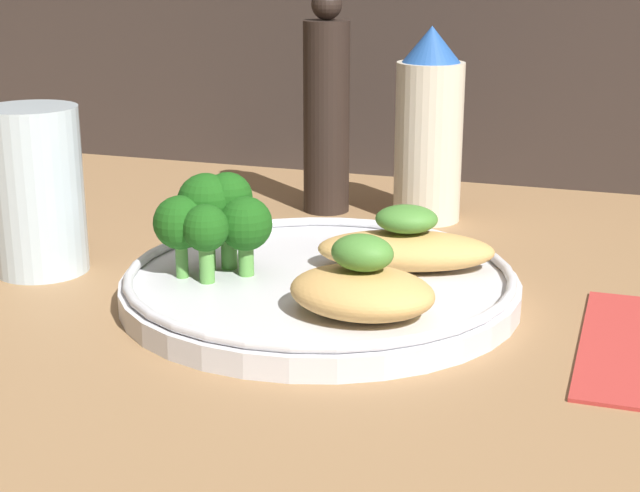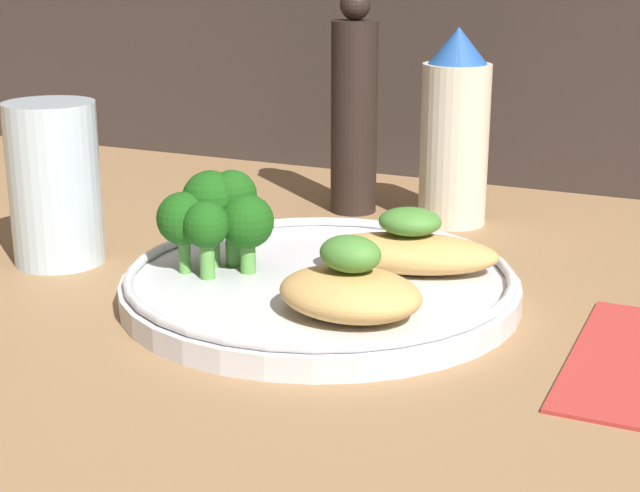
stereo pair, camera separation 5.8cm
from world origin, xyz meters
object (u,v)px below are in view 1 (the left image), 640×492
object	(u,v)px
drinking_glass	(37,190)
plate	(320,284)
broccoli_bunch	(214,215)
pepper_grinder	(326,111)
sauce_bottle	(429,129)

from	to	relation	value
drinking_glass	plate	bearing A→B (deg)	1.54
plate	broccoli_bunch	size ratio (longest dim) A/B	3.55
plate	pepper_grinder	size ratio (longest dim) A/B	1.38
plate	pepper_grinder	xyz separation A→B (cm)	(-6.10, 19.83, 7.07)
pepper_grinder	sauce_bottle	bearing A→B (deg)	0.00
plate	drinking_glass	distance (cm)	19.62
sauce_bottle	pepper_grinder	world-z (taller)	pepper_grinder
broccoli_bunch	pepper_grinder	world-z (taller)	pepper_grinder
pepper_grinder	drinking_glass	xyz separation A→B (cm)	(-13.01, -20.34, -2.64)
plate	pepper_grinder	world-z (taller)	pepper_grinder
broccoli_bunch	pepper_grinder	xyz separation A→B (cm)	(0.21, 21.05, 3.01)
pepper_grinder	drinking_glass	distance (cm)	24.29
sauce_bottle	drinking_glass	xyz separation A→B (cm)	(-21.23, -20.34, -1.68)
plate	pepper_grinder	bearing A→B (deg)	107.09
pepper_grinder	plate	bearing A→B (deg)	-72.91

